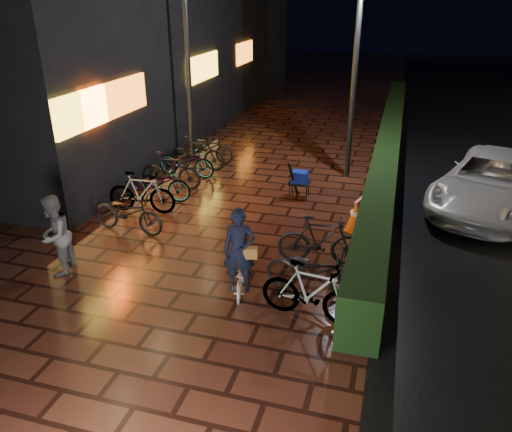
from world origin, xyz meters
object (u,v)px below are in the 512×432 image
(van, at_px, (495,183))
(cart_assembly, at_px, (299,178))
(traffic_barrier, at_px, (367,206))
(bystander_person, at_px, (55,236))
(cyclist, at_px, (240,263))

(van, relative_size, cart_assembly, 4.78)
(van, xyz_separation_m, traffic_barrier, (-3.00, -1.60, -0.34))
(bystander_person, height_order, cyclist, cyclist)
(cyclist, height_order, cart_assembly, cyclist)
(cyclist, xyz_separation_m, cart_assembly, (0.08, 4.93, -0.09))
(bystander_person, relative_size, traffic_barrier, 0.88)
(bystander_person, bearing_deg, cyclist, 83.34)
(bystander_person, distance_m, cyclist, 3.67)
(van, height_order, traffic_barrier, van)
(van, bearing_deg, cyclist, -111.69)
(bystander_person, bearing_deg, traffic_barrier, 115.93)
(cyclist, distance_m, traffic_barrier, 4.41)
(cyclist, xyz_separation_m, traffic_barrier, (1.97, 3.94, -0.26))
(cyclist, bearing_deg, van, 48.15)
(cart_assembly, bearing_deg, cyclist, -90.91)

